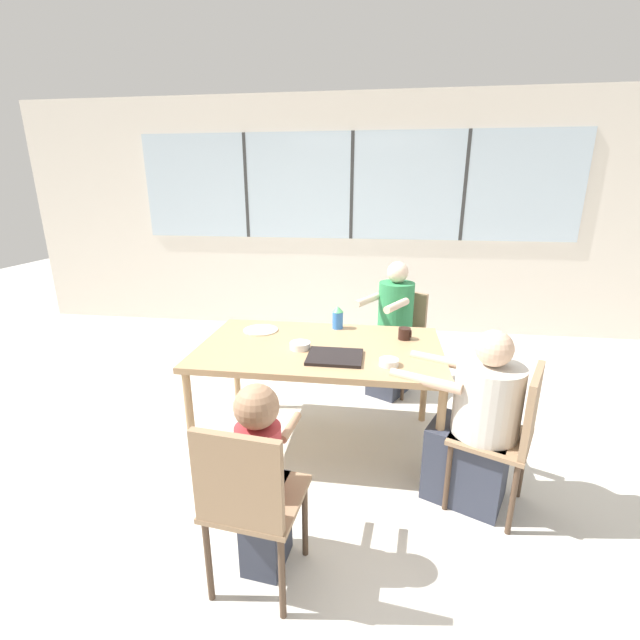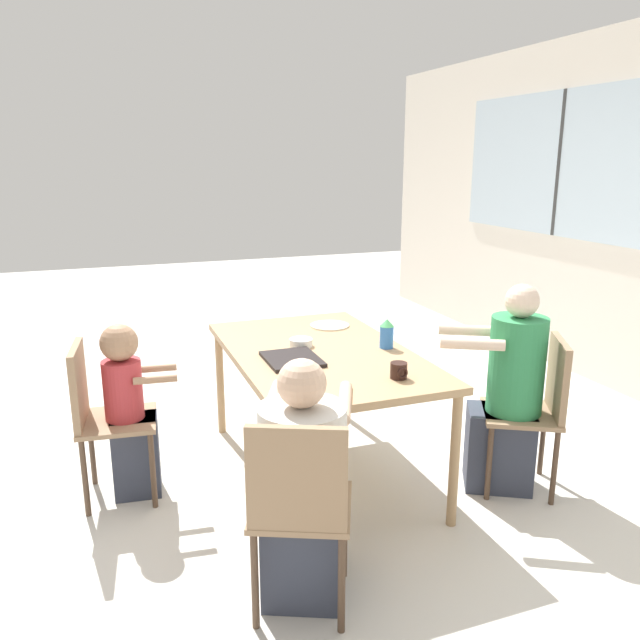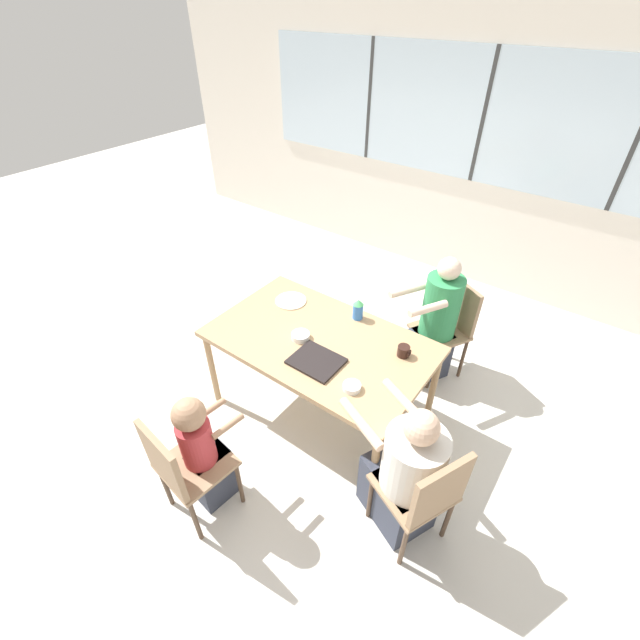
{
  "view_description": "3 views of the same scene",
  "coord_description": "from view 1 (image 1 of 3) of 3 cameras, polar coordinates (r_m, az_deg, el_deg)",
  "views": [
    {
      "loc": [
        0.38,
        -2.65,
        1.78
      ],
      "look_at": [
        0.0,
        0.0,
        0.94
      ],
      "focal_mm": 24.0,
      "sensor_mm": 36.0,
      "label": 1
    },
    {
      "loc": [
        3.18,
        -1.17,
        1.82
      ],
      "look_at": [
        0.0,
        0.0,
        0.94
      ],
      "focal_mm": 35.0,
      "sensor_mm": 36.0,
      "label": 2
    },
    {
      "loc": [
        1.41,
        -1.89,
        2.78
      ],
      "look_at": [
        0.0,
        0.0,
        0.94
      ],
      "focal_mm": 24.0,
      "sensor_mm": 36.0,
      "label": 3
    }
  ],
  "objects": [
    {
      "name": "sippy_cup",
      "position": [
        3.18,
        2.38,
        0.39
      ],
      "size": [
        0.08,
        0.08,
        0.17
      ],
      "color": "blue",
      "rests_on": "dining_table"
    },
    {
      "name": "food_tray_dark",
      "position": [
        2.66,
        1.99,
        -4.94
      ],
      "size": [
        0.34,
        0.28,
        0.02
      ],
      "color": "black",
      "rests_on": "dining_table"
    },
    {
      "name": "chair_for_woman_green_shirt",
      "position": [
        2.6,
        24.01,
        -13.04
      ],
      "size": [
        0.53,
        0.53,
        0.88
      ],
      "rotation": [
        0.0,
        0.0,
        1.15
      ],
      "color": "#937556",
      "rests_on": "ground_plane"
    },
    {
      "name": "chair_for_toddler",
      "position": [
        1.98,
        -9.56,
        -22.18
      ],
      "size": [
        0.44,
        0.44,
        0.88
      ],
      "rotation": [
        0.0,
        0.0,
        -0.11
      ],
      "color": "#937556",
      "rests_on": "ground_plane"
    },
    {
      "name": "person_man_blue_shirt",
      "position": [
        3.78,
        9.65,
        -2.03
      ],
      "size": [
        0.53,
        0.62,
        1.17
      ],
      "rotation": [
        0.0,
        0.0,
        -3.65
      ],
      "color": "#333847",
      "rests_on": "ground_plane"
    },
    {
      "name": "person_woman_green_shirt",
      "position": [
        2.65,
        20.03,
        -13.49
      ],
      "size": [
        0.74,
        0.59,
        1.06
      ],
      "rotation": [
        0.0,
        0.0,
        1.15
      ],
      "color": "#333847",
      "rests_on": "ground_plane"
    },
    {
      "name": "ground_plane",
      "position": [
        3.21,
        0.0,
        -16.14
      ],
      "size": [
        16.0,
        16.0,
        0.0
      ],
      "primitive_type": "plane",
      "color": "beige"
    },
    {
      "name": "bowl_cereal",
      "position": [
        2.58,
        9.16,
        -5.59
      ],
      "size": [
        0.12,
        0.12,
        0.04
      ],
      "color": "silver",
      "rests_on": "dining_table"
    },
    {
      "name": "wall_back_with_windows",
      "position": [
        5.39,
        4.22,
        13.75
      ],
      "size": [
        8.4,
        0.08,
        2.8
      ],
      "color": "silver",
      "rests_on": "ground_plane"
    },
    {
      "name": "dining_table",
      "position": [
        2.89,
        0.0,
        -4.53
      ],
      "size": [
        1.61,
        0.97,
        0.76
      ],
      "color": "tan",
      "rests_on": "ground_plane"
    },
    {
      "name": "person_toddler",
      "position": [
        2.12,
        -7.71,
        -20.64
      ],
      "size": [
        0.25,
        0.4,
        0.98
      ],
      "rotation": [
        0.0,
        0.0,
        -0.11
      ],
      "color": "#333847",
      "rests_on": "ground_plane"
    },
    {
      "name": "bowl_white_shallow",
      "position": [
        2.81,
        -2.67,
        -3.42
      ],
      "size": [
        0.13,
        0.13,
        0.04
      ],
      "color": "white",
      "rests_on": "dining_table"
    },
    {
      "name": "plate_tortillas",
      "position": [
        3.18,
        -7.93,
        -1.33
      ],
      "size": [
        0.25,
        0.25,
        0.01
      ],
      "color": "beige",
      "rests_on": "dining_table"
    },
    {
      "name": "coffee_mug",
      "position": [
        3.03,
        11.24,
        -1.8
      ],
      "size": [
        0.09,
        0.08,
        0.08
      ],
      "color": "black",
      "rests_on": "dining_table"
    },
    {
      "name": "chair_for_man_blue_shirt",
      "position": [
        3.92,
        10.77,
        -1.45
      ],
      "size": [
        0.54,
        0.54,
        0.88
      ],
      "rotation": [
        0.0,
        0.0,
        -3.65
      ],
      "color": "#937556",
      "rests_on": "ground_plane"
    }
  ]
}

